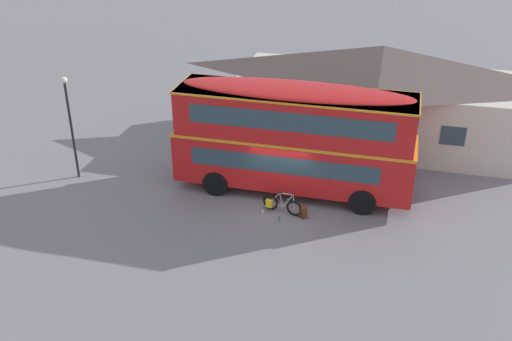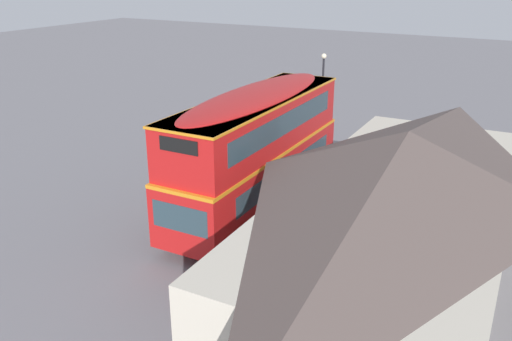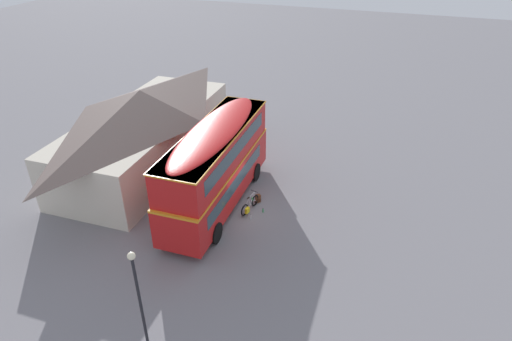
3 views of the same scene
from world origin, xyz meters
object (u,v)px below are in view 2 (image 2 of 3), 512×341
(street_lamp, at_px, (323,88))
(water_bottle_green_metal, at_px, (200,194))
(touring_bicycle, at_px, (217,191))
(double_decker_bus, at_px, (256,146))
(backpack_on_ground, at_px, (200,201))
(water_bottle_clear_plastic, at_px, (220,190))

(street_lamp, bearing_deg, water_bottle_green_metal, -7.91)
(touring_bicycle, bearing_deg, street_lamp, 176.38)
(double_decker_bus, distance_m, backpack_on_ground, 3.27)
(touring_bicycle, bearing_deg, double_decker_bus, 87.47)
(touring_bicycle, xyz_separation_m, water_bottle_green_metal, (0.12, -0.74, -0.25))
(touring_bicycle, distance_m, water_bottle_clear_plastic, 0.78)
(water_bottle_clear_plastic, bearing_deg, street_lamp, 174.20)
(touring_bicycle, relative_size, street_lamp, 0.36)
(touring_bicycle, bearing_deg, backpack_on_ground, -8.81)
(double_decker_bus, bearing_deg, street_lamp, -172.29)
(touring_bicycle, bearing_deg, water_bottle_clear_plastic, -156.18)
(backpack_on_ground, xyz_separation_m, street_lamp, (-10.57, 0.76, 2.65))
(touring_bicycle, distance_m, street_lamp, 9.96)
(backpack_on_ground, relative_size, street_lamp, 0.11)
(water_bottle_green_metal, relative_size, street_lamp, 0.05)
(touring_bicycle, xyz_separation_m, street_lamp, (-9.60, 0.61, 2.55))
(backpack_on_ground, distance_m, street_lamp, 10.92)
(double_decker_bus, relative_size, touring_bicycle, 5.85)
(backpack_on_ground, distance_m, water_bottle_clear_plastic, 1.66)
(water_bottle_green_metal, distance_m, water_bottle_clear_plastic, 0.91)
(double_decker_bus, relative_size, street_lamp, 2.13)
(double_decker_bus, xyz_separation_m, street_lamp, (-9.69, -1.31, 0.28))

